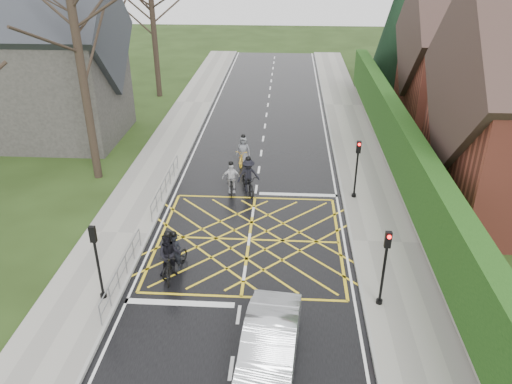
# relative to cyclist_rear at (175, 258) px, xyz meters

# --- Properties ---
(ground) EXTENTS (120.00, 120.00, 0.00)m
(ground) POSITION_rel_cyclist_rear_xyz_m (2.80, 2.49, -0.59)
(ground) COLOR black
(ground) RESTS_ON ground
(road) EXTENTS (9.00, 80.00, 0.01)m
(road) POSITION_rel_cyclist_rear_xyz_m (2.80, 2.49, -0.59)
(road) COLOR black
(road) RESTS_ON ground
(sidewalk_right) EXTENTS (3.00, 80.00, 0.15)m
(sidewalk_right) POSITION_rel_cyclist_rear_xyz_m (8.80, 2.49, -0.52)
(sidewalk_right) COLOR gray
(sidewalk_right) RESTS_ON ground
(sidewalk_left) EXTENTS (3.00, 80.00, 0.15)m
(sidewalk_left) POSITION_rel_cyclist_rear_xyz_m (-3.20, 2.49, -0.52)
(sidewalk_left) COLOR gray
(sidewalk_left) RESTS_ON ground
(stone_wall) EXTENTS (0.50, 38.00, 0.70)m
(stone_wall) POSITION_rel_cyclist_rear_xyz_m (10.55, 8.49, -0.24)
(stone_wall) COLOR slate
(stone_wall) RESTS_ON ground
(hedge) EXTENTS (0.90, 38.00, 2.80)m
(hedge) POSITION_rel_cyclist_rear_xyz_m (10.55, 8.49, 1.51)
(hedge) COLOR #13330E
(hedge) RESTS_ON stone_wall
(house_far) EXTENTS (9.80, 8.80, 10.30)m
(house_far) POSITION_rel_cyclist_rear_xyz_m (17.55, 20.49, 3.77)
(house_far) COLOR brown
(house_far) RESTS_ON ground
(conifer) EXTENTS (4.60, 4.60, 10.00)m
(conifer) POSITION_rel_cyclist_rear_xyz_m (13.55, 28.49, 4.40)
(conifer) COLOR black
(conifer) RESTS_ON ground
(church) EXTENTS (8.80, 7.80, 11.00)m
(church) POSITION_rel_cyclist_rear_xyz_m (-10.73, 14.49, 4.34)
(church) COLOR #2D2B28
(church) RESTS_ON ground
(tree_near) EXTENTS (9.24, 9.24, 11.44)m
(tree_near) POSITION_rel_cyclist_rear_xyz_m (-6.20, 8.49, 7.32)
(tree_near) COLOR black
(tree_near) RESTS_ON ground
(tree_far) EXTENTS (8.40, 8.40, 10.40)m
(tree_far) POSITION_rel_cyclist_rear_xyz_m (-6.50, 24.49, 6.60)
(tree_far) COLOR black
(tree_far) RESTS_ON ground
(railing_south) EXTENTS (0.05, 5.04, 1.03)m
(railing_south) POSITION_rel_cyclist_rear_xyz_m (-1.85, -1.01, 0.19)
(railing_south) COLOR slate
(railing_south) RESTS_ON ground
(railing_north) EXTENTS (0.05, 6.04, 1.03)m
(railing_north) POSITION_rel_cyclist_rear_xyz_m (-1.85, 6.49, 0.20)
(railing_north) COLOR slate
(railing_north) RESTS_ON ground
(traffic_light_ne) EXTENTS (0.24, 0.31, 3.21)m
(traffic_light_ne) POSITION_rel_cyclist_rear_xyz_m (7.90, 6.69, 1.07)
(traffic_light_ne) COLOR black
(traffic_light_ne) RESTS_ON ground
(traffic_light_se) EXTENTS (0.24, 0.31, 3.21)m
(traffic_light_se) POSITION_rel_cyclist_rear_xyz_m (7.90, -1.71, 1.07)
(traffic_light_se) COLOR black
(traffic_light_se) RESTS_ON ground
(traffic_light_sw) EXTENTS (0.24, 0.31, 3.21)m
(traffic_light_sw) POSITION_rel_cyclist_rear_xyz_m (-2.30, -2.00, 1.07)
(traffic_light_sw) COLOR black
(traffic_light_sw) RESTS_ON ground
(cyclist_rear) EXTENTS (1.22, 1.98, 1.82)m
(cyclist_rear) POSITION_rel_cyclist_rear_xyz_m (0.00, 0.00, 0.00)
(cyclist_rear) COLOR black
(cyclist_rear) RESTS_ON ground
(cyclist_back) EXTENTS (1.01, 2.13, 2.08)m
(cyclist_back) POSITION_rel_cyclist_rear_xyz_m (-0.12, -0.36, 0.19)
(cyclist_back) COLOR black
(cyclist_back) RESTS_ON ground
(cyclist_mid) EXTENTS (1.39, 2.20, 2.02)m
(cyclist_mid) POSITION_rel_cyclist_rear_xyz_m (2.40, 7.20, 0.15)
(cyclist_mid) COLOR black
(cyclist_mid) RESTS_ON ground
(cyclist_front) EXTENTS (1.00, 1.83, 1.79)m
(cyclist_front) POSITION_rel_cyclist_rear_xyz_m (1.51, 7.04, 0.07)
(cyclist_front) COLOR black
(cyclist_front) RESTS_ON ground
(cyclist_lead) EXTENTS (0.89, 1.97, 1.85)m
(cyclist_lead) POSITION_rel_cyclist_rear_xyz_m (1.83, 10.81, 0.05)
(cyclist_lead) COLOR gold
(cyclist_lead) RESTS_ON ground
(car) EXTENTS (2.08, 4.89, 1.57)m
(car) POSITION_rel_cyclist_rear_xyz_m (3.98, -4.81, 0.19)
(car) COLOR silver
(car) RESTS_ON ground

